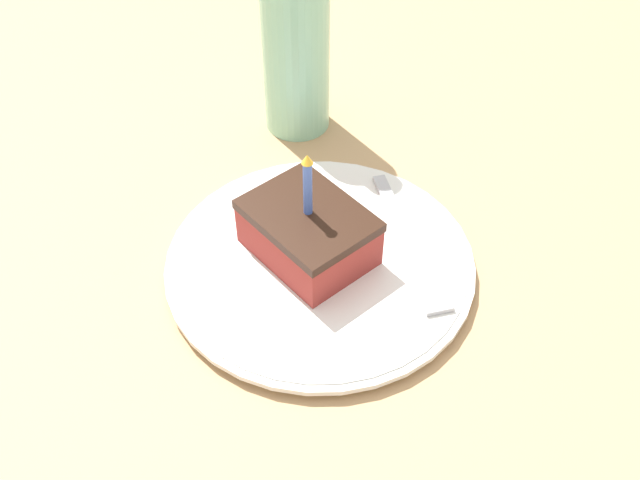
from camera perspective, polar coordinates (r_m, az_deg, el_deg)
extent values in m
cube|color=tan|center=(0.69, -1.85, -2.57)|extent=(2.40, 2.40, 0.04)
cylinder|color=white|center=(0.66, 0.00, -1.86)|extent=(0.26, 0.26, 0.01)
cylinder|color=white|center=(0.66, 0.00, -1.70)|extent=(0.27, 0.27, 0.01)
cube|color=#99332D|center=(0.65, -0.89, 0.32)|extent=(0.08, 0.11, 0.04)
cube|color=black|center=(0.63, -0.91, 1.86)|extent=(0.08, 0.11, 0.01)
cylinder|color=#4C72E0|center=(0.61, -0.94, 3.96)|extent=(0.01, 0.01, 0.05)
cone|color=yellow|center=(0.59, -0.98, 6.19)|extent=(0.01, 0.01, 0.01)
cube|color=#B2B2B7|center=(0.69, 6.04, 1.36)|extent=(0.07, 0.12, 0.00)
cube|color=#B2B2B7|center=(0.64, 8.49, -3.96)|extent=(0.04, 0.05, 0.00)
cylinder|color=#8CD1B2|center=(0.78, -1.86, 14.47)|extent=(0.07, 0.07, 0.19)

